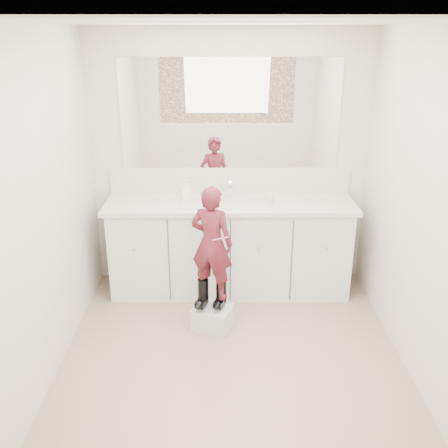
{
  "coord_description": "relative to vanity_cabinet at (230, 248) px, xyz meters",
  "views": [
    {
      "loc": [
        -0.08,
        -3.09,
        2.36
      ],
      "look_at": [
        -0.06,
        0.75,
        0.86
      ],
      "focal_mm": 40.0,
      "sensor_mm": 36.0,
      "label": 1
    }
  ],
  "objects": [
    {
      "name": "wall_front",
      "position": [
        0.0,
        -2.73,
        0.77
      ],
      "size": [
        2.6,
        0.0,
        2.6
      ],
      "primitive_type": "plane",
      "rotation": [
        -1.57,
        0.0,
        0.0
      ],
      "color": "beige",
      "rests_on": "floor"
    },
    {
      "name": "step_stool",
      "position": [
        -0.16,
        -0.69,
        -0.33
      ],
      "size": [
        0.38,
        0.35,
        0.2
      ],
      "primitive_type": "cube",
      "rotation": [
        0.0,
        0.0,
        -0.36
      ],
      "color": "silver",
      "rests_on": "floor"
    },
    {
      "name": "toothbrush",
      "position": [
        -0.09,
        -0.75,
        0.42
      ],
      "size": [
        0.13,
        0.06,
        0.06
      ],
      "primitive_type": "cylinder",
      "rotation": [
        0.0,
        1.22,
        -0.36
      ],
      "color": "pink",
      "rests_on": "toddler"
    },
    {
      "name": "mirror",
      "position": [
        0.0,
        0.26,
        1.22
      ],
      "size": [
        2.0,
        0.02,
        1.0
      ],
      "primitive_type": "cube",
      "color": "white",
      "rests_on": "wall_back"
    },
    {
      "name": "ceiling",
      "position": [
        0.0,
        -1.23,
        1.97
      ],
      "size": [
        3.0,
        3.0,
        0.0
      ],
      "primitive_type": "plane",
      "rotation": [
        3.14,
        0.0,
        0.0
      ],
      "color": "white",
      "rests_on": "wall_back"
    },
    {
      "name": "backsplash",
      "position": [
        0.0,
        0.26,
        0.59
      ],
      "size": [
        2.28,
        0.03,
        0.25
      ],
      "primitive_type": "cube",
      "color": "beige",
      "rests_on": "countertop"
    },
    {
      "name": "cup",
      "position": [
        0.36,
        -0.01,
        0.51
      ],
      "size": [
        0.12,
        0.12,
        0.09
      ],
      "primitive_type": "imported",
      "rotation": [
        0.0,
        0.0,
        -0.23
      ],
      "color": "beige",
      "rests_on": "countertop"
    },
    {
      "name": "countertop",
      "position": [
        0.0,
        -0.01,
        0.45
      ],
      "size": [
        2.28,
        0.58,
        0.04
      ],
      "primitive_type": "cube",
      "color": "beige",
      "rests_on": "vanity_cabinet"
    },
    {
      "name": "boot_right",
      "position": [
        -0.08,
        -0.67,
        -0.1
      ],
      "size": [
        0.15,
        0.19,
        0.26
      ],
      "primitive_type": null,
      "rotation": [
        0.0,
        0.0,
        -0.36
      ],
      "color": "black",
      "rests_on": "step_stool"
    },
    {
      "name": "floor",
      "position": [
        0.0,
        -1.23,
        -0.42
      ],
      "size": [
        3.0,
        3.0,
        0.0
      ],
      "primitive_type": "plane",
      "color": "#7F6853",
      "rests_on": "ground"
    },
    {
      "name": "vanity_cabinet",
      "position": [
        0.0,
        0.0,
        0.0
      ],
      "size": [
        2.2,
        0.55,
        0.85
      ],
      "primitive_type": "cube",
      "color": "silver",
      "rests_on": "floor"
    },
    {
      "name": "wall_back",
      "position": [
        0.0,
        0.27,
        0.77
      ],
      "size": [
        2.6,
        0.0,
        2.6
      ],
      "primitive_type": "plane",
      "rotation": [
        1.57,
        0.0,
        0.0
      ],
      "color": "beige",
      "rests_on": "floor"
    },
    {
      "name": "dot_panel",
      "position": [
        0.0,
        -2.71,
        1.22
      ],
      "size": [
        2.0,
        0.01,
        1.2
      ],
      "primitive_type": "cube",
      "color": "#472819",
      "rests_on": "wall_front"
    },
    {
      "name": "toddler",
      "position": [
        -0.16,
        -0.67,
        0.35
      ],
      "size": [
        0.41,
        0.33,
        0.95
      ],
      "primitive_type": "imported",
      "rotation": [
        0.0,
        0.0,
        2.79
      ],
      "color": "#952D43",
      "rests_on": "step_stool"
    },
    {
      "name": "wall_left",
      "position": [
        -1.3,
        -1.23,
        0.78
      ],
      "size": [
        0.0,
        3.0,
        3.0
      ],
      "primitive_type": "plane",
      "rotation": [
        1.57,
        0.0,
        1.57
      ],
      "color": "beige",
      "rests_on": "floor"
    },
    {
      "name": "boot_left",
      "position": [
        -0.23,
        -0.67,
        -0.1
      ],
      "size": [
        0.15,
        0.19,
        0.26
      ],
      "primitive_type": null,
      "rotation": [
        0.0,
        0.0,
        -0.36
      ],
      "color": "black",
      "rests_on": "step_stool"
    },
    {
      "name": "faucet",
      "position": [
        0.0,
        0.15,
        0.52
      ],
      "size": [
        0.08,
        0.08,
        0.1
      ],
      "primitive_type": "cylinder",
      "color": "silver",
      "rests_on": "countertop"
    },
    {
      "name": "wall_right",
      "position": [
        1.3,
        -1.23,
        0.78
      ],
      "size": [
        0.0,
        3.0,
        3.0
      ],
      "primitive_type": "plane",
      "rotation": [
        1.57,
        0.0,
        -1.57
      ],
      "color": "beige",
      "rests_on": "floor"
    },
    {
      "name": "soap_bottle",
      "position": [
        -0.41,
        0.06,
        0.56
      ],
      "size": [
        0.12,
        0.12,
        0.2
      ],
      "primitive_type": "imported",
      "rotation": [
        0.0,
        0.0,
        0.37
      ],
      "color": "white",
      "rests_on": "countertop"
    }
  ]
}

